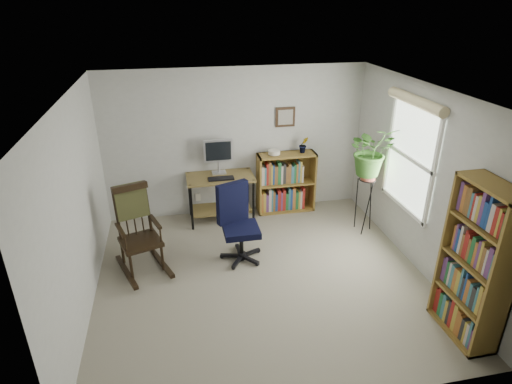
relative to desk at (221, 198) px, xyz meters
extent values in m
cube|color=gray|center=(0.31, -1.70, -0.38)|extent=(4.20, 4.00, 0.00)
cube|color=silver|center=(0.31, -1.70, 2.02)|extent=(4.20, 4.00, 0.00)
cube|color=#B9BAB5|center=(0.31, 0.30, 0.82)|extent=(4.20, 0.00, 2.40)
cube|color=#B9BAB5|center=(0.31, -3.70, 0.82)|extent=(4.20, 0.00, 2.40)
cube|color=#B9BAB5|center=(-1.79, -1.70, 0.82)|extent=(0.00, 4.00, 2.40)
cube|color=#B9BAB5|center=(2.41, -1.70, 0.82)|extent=(0.00, 4.00, 2.40)
cube|color=black|center=(0.00, -0.12, 0.39)|extent=(0.40, 0.15, 0.02)
imported|color=#315F21|center=(2.11, -0.81, 1.29)|extent=(1.69, 1.88, 1.46)
imported|color=#315F21|center=(1.40, 0.13, 0.69)|extent=(0.13, 0.24, 0.11)
camera|label=1|loc=(-0.69, -6.21, 2.99)|focal=30.00mm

